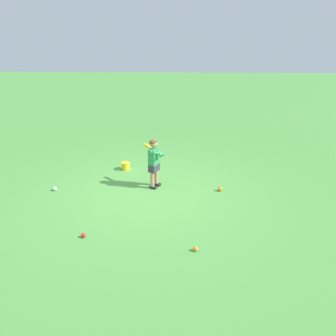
{
  "coord_description": "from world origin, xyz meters",
  "views": [
    {
      "loc": [
        6.4,
        0.69,
        3.31
      ],
      "look_at": [
        -0.42,
        0.43,
        0.45
      ],
      "focal_mm": 36.79,
      "sensor_mm": 36.0,
      "label": 1
    }
  ],
  "objects": [
    {
      "name": "child_batter",
      "position": [
        -0.43,
        0.13,
        0.65
      ],
      "size": [
        0.51,
        0.48,
        1.08
      ],
      "color": "#232328",
      "rests_on": "ground"
    },
    {
      "name": "play_ball_by_bucket",
      "position": [
        -0.15,
        -2.0,
        0.04
      ],
      "size": [
        0.09,
        0.09,
        0.09
      ],
      "primitive_type": "sphere",
      "color": "white",
      "rests_on": "ground"
    },
    {
      "name": "toy_bucket",
      "position": [
        -1.37,
        -0.65,
        0.1
      ],
      "size": [
        0.22,
        0.22,
        0.19
      ],
      "color": "yellow",
      "rests_on": "ground"
    },
    {
      "name": "play_ball_near_batter",
      "position": [
        1.88,
        0.95,
        0.04
      ],
      "size": [
        0.08,
        0.08,
        0.08
      ],
      "primitive_type": "sphere",
      "color": "orange",
      "rests_on": "ground"
    },
    {
      "name": "play_ball_midfield",
      "position": [
        -0.27,
        1.55,
        0.05
      ],
      "size": [
        0.1,
        0.1,
        0.1
      ],
      "primitive_type": "sphere",
      "color": "orange",
      "rests_on": "ground"
    },
    {
      "name": "play_ball_far_right",
      "position": [
        1.57,
        -0.92,
        0.04
      ],
      "size": [
        0.08,
        0.08,
        0.08
      ],
      "primitive_type": "sphere",
      "color": "red",
      "rests_on": "ground"
    },
    {
      "name": "ground_plane",
      "position": [
        0.0,
        0.0,
        0.0
      ],
      "size": [
        40.0,
        40.0,
        0.0
      ],
      "primitive_type": "plane",
      "color": "#519942"
    }
  ]
}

